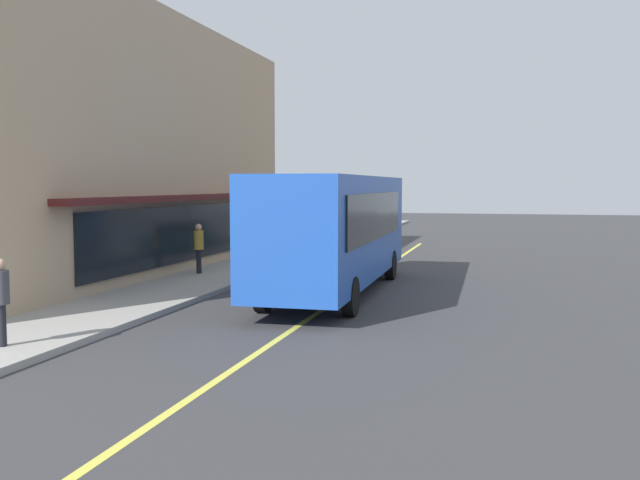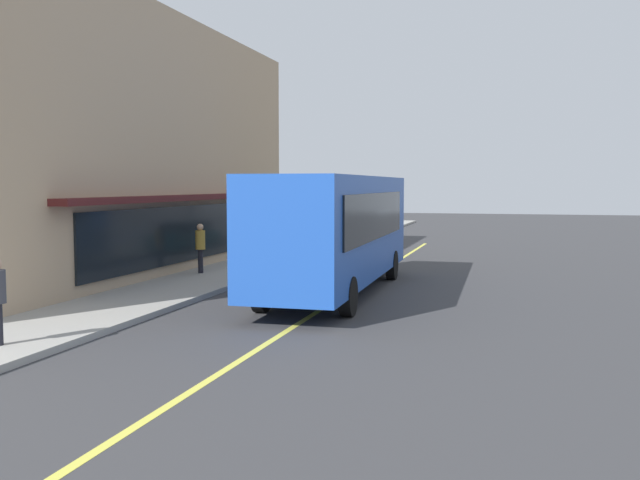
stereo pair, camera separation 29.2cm
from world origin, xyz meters
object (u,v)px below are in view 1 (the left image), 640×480
at_px(traffic_light, 292,202).
at_px(pedestrian_mid_block, 0,294).
at_px(pedestrian_by_curb, 284,227).
at_px(car_teal, 345,240).
at_px(bus, 337,227).
at_px(pedestrian_waiting, 199,244).

distance_m(traffic_light, pedestrian_mid_block, 17.31).
relative_size(traffic_light, pedestrian_by_curb, 1.86).
height_order(traffic_light, car_teal, traffic_light).
bearing_deg(pedestrian_mid_block, bus, -26.19).
height_order(bus, traffic_light, bus).
bearing_deg(pedestrian_mid_block, traffic_light, -1.69).
bearing_deg(traffic_light, car_teal, -34.19).
distance_m(pedestrian_by_curb, pedestrian_mid_block, 21.46).
bearing_deg(pedestrian_mid_block, pedestrian_waiting, 5.45).
xyz_separation_m(traffic_light, pedestrian_waiting, (-5.96, 1.59, -1.34)).
distance_m(bus, pedestrian_mid_block, 10.11).
bearing_deg(car_teal, traffic_light, 145.81).
distance_m(car_teal, pedestrian_waiting, 9.12).
relative_size(pedestrian_mid_block, pedestrian_waiting, 0.98).
xyz_separation_m(traffic_light, pedestrian_mid_block, (-17.24, 0.51, -1.36)).
bearing_deg(bus, pedestrian_by_curb, 24.54).
bearing_deg(bus, pedestrian_waiting, 67.87).
xyz_separation_m(car_teal, pedestrian_by_curb, (1.65, 3.43, 0.44)).
height_order(pedestrian_mid_block, pedestrian_waiting, pedestrian_waiting).
relative_size(pedestrian_by_curb, pedestrian_mid_block, 1.01).
bearing_deg(car_teal, bus, -168.30).
bearing_deg(car_teal, pedestrian_by_curb, 64.29).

